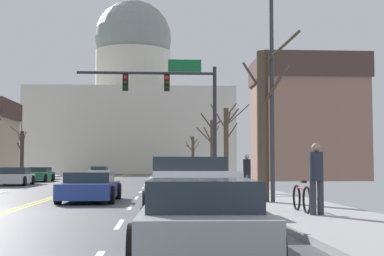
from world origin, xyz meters
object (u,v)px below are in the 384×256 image
object	(u,v)px
street_lamp_right	(264,51)
sedan_oncoming_01	(38,175)
pedestrian_01	(247,171)
sedan_near_03	(201,220)
sedan_oncoming_00	(15,177)
pedestrian_00	(316,175)
signal_gantry	(177,96)
pickup_truck_near_02	(190,190)
sedan_near_01	(90,187)
bicycle_parked	(302,198)
sedan_oncoming_02	(99,173)
sedan_near_00	(175,181)

from	to	relation	value
street_lamp_right	sedan_oncoming_01	xyz separation A→B (m)	(-13.37, 28.36, -4.64)
pedestrian_01	sedan_near_03	bearing A→B (deg)	-101.26
sedan_oncoming_00	pedestrian_00	bearing A→B (deg)	-61.64
signal_gantry	pickup_truck_near_02	bearing A→B (deg)	-90.85
pedestrian_00	pedestrian_01	bearing A→B (deg)	89.42
sedan_oncoming_01	pedestrian_01	world-z (taller)	pedestrian_01
signal_gantry	sedan_oncoming_01	bearing A→B (deg)	125.65
sedan_near_03	sedan_oncoming_01	distance (m)	40.01
sedan_near_01	bicycle_parked	bearing A→B (deg)	-46.48
street_lamp_right	sedan_oncoming_01	world-z (taller)	street_lamp_right
pedestrian_00	sedan_oncoming_02	bearing A→B (deg)	102.45
sedan_oncoming_00	sedan_oncoming_01	size ratio (longest dim) A/B	0.99
sedan_near_01	sedan_oncoming_00	xyz separation A→B (m)	(-7.13, 17.44, 0.04)
sedan_near_03	bicycle_parked	size ratio (longest dim) A/B	2.42
sedan_oncoming_00	sedan_oncoming_02	world-z (taller)	sedan_oncoming_02
sedan_oncoming_00	bicycle_parked	xyz separation A→B (m)	(13.44, -24.09, -0.07)
pedestrian_01	bicycle_parked	distance (m)	10.60
sedan_near_00	sedan_oncoming_00	size ratio (longest dim) A/B	0.98
pickup_truck_near_02	sedan_near_03	distance (m)	6.01
street_lamp_right	bicycle_parked	distance (m)	6.11
signal_gantry	sedan_near_00	bearing A→B (deg)	-93.23
signal_gantry	sedan_oncoming_02	size ratio (longest dim) A/B	1.75
sedan_oncoming_00	pedestrian_00	world-z (taller)	pedestrian_00
street_lamp_right	sedan_near_00	bearing A→B (deg)	107.58
sedan_oncoming_01	pickup_truck_near_02	bearing A→B (deg)	-71.96
sedan_near_00	sedan_near_03	bearing A→B (deg)	-90.52
street_lamp_right	sedan_near_00	size ratio (longest dim) A/B	2.00
pedestrian_01	sedan_near_00	bearing A→B (deg)	148.18
sedan_near_00	sedan_near_01	world-z (taller)	sedan_near_00
sedan_near_00	sedan_near_01	distance (m)	6.80
sedan_near_00	pedestrian_00	distance (m)	13.95
sedan_near_00	pickup_truck_near_02	distance (m)	12.94
sedan_near_01	pedestrian_00	distance (m)	10.03
bicycle_parked	pedestrian_01	bearing A→B (deg)	88.75
sedan_near_03	sedan_oncoming_02	world-z (taller)	sedan_oncoming_02
sedan_oncoming_01	sedan_oncoming_02	distance (m)	12.27
bicycle_parked	sedan_near_00	bearing A→B (deg)	103.31
sedan_near_01	sedan_oncoming_02	xyz separation A→B (m)	(-3.50, 37.27, 0.06)
sedan_near_03	bicycle_parked	bearing A→B (deg)	63.73
sedan_near_00	sedan_oncoming_00	xyz separation A→B (m)	(-10.47, 11.52, -0.02)
sedan_oncoming_02	pedestrian_01	bearing A→B (deg)	-73.23
pickup_truck_near_02	bicycle_parked	world-z (taller)	pickup_truck_near_02
sedan_oncoming_00	sedan_oncoming_02	distance (m)	20.16
signal_gantry	bicycle_parked	size ratio (longest dim) A/B	4.47
signal_gantry	street_lamp_right	size ratio (longest dim) A/B	0.91
signal_gantry	pickup_truck_near_02	distance (m)	18.04
pickup_truck_near_02	pedestrian_01	bearing A→B (deg)	73.68
sedan_oncoming_00	sedan_near_03	bearing A→B (deg)	-71.33
sedan_near_00	pickup_truck_near_02	size ratio (longest dim) A/B	0.80
sedan_near_01	bicycle_parked	world-z (taller)	sedan_near_01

